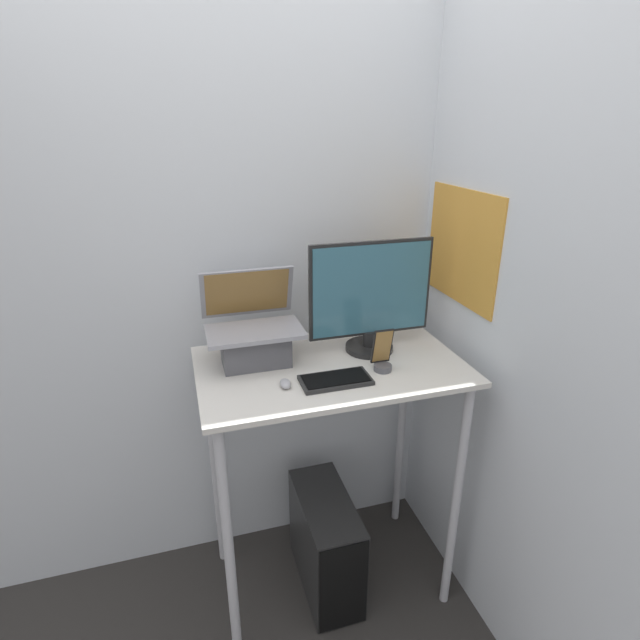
# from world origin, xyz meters

# --- Properties ---
(ground_plane) EXTENTS (12.00, 12.00, 0.00)m
(ground_plane) POSITION_xyz_m (0.00, 0.00, 0.00)
(ground_plane) COLOR #2D2B28
(wall_back) EXTENTS (6.00, 0.05, 2.60)m
(wall_back) POSITION_xyz_m (0.00, 0.68, 1.30)
(wall_back) COLOR silver
(wall_back) RESTS_ON ground_plane
(wall_side_right) EXTENTS (0.06, 6.00, 2.60)m
(wall_side_right) POSITION_xyz_m (0.57, 0.00, 1.30)
(wall_side_right) COLOR silver
(wall_side_right) RESTS_ON ground_plane
(desk) EXTENTS (0.98, 0.59, 1.08)m
(desk) POSITION_xyz_m (0.00, 0.30, 0.89)
(desk) COLOR beige
(desk) RESTS_ON ground_plane
(laptop) EXTENTS (0.35, 0.28, 0.33)m
(laptop) POSITION_xyz_m (-0.26, 0.40, 1.17)
(laptop) COLOR #4C4C51
(laptop) RESTS_ON desk
(monitor) EXTENTS (0.48, 0.19, 0.43)m
(monitor) POSITION_xyz_m (0.18, 0.37, 1.28)
(monitor) COLOR black
(monitor) RESTS_ON desk
(keyboard) EXTENTS (0.24, 0.12, 0.02)m
(keyboard) POSITION_xyz_m (-0.03, 0.16, 1.08)
(keyboard) COLOR black
(keyboard) RESTS_ON desk
(mouse) EXTENTS (0.04, 0.06, 0.03)m
(mouse) POSITION_xyz_m (-0.20, 0.18, 1.09)
(mouse) COLOR #99999E
(mouse) RESTS_ON desk
(cell_phone) EXTENTS (0.07, 0.07, 0.16)m
(cell_phone) POSITION_xyz_m (0.16, 0.20, 1.13)
(cell_phone) COLOR #4C4C51
(cell_phone) RESTS_ON desk
(computer_tower) EXTENTS (0.21, 0.47, 0.45)m
(computer_tower) POSITION_xyz_m (-0.02, 0.28, 0.23)
(computer_tower) COLOR black
(computer_tower) RESTS_ON ground_plane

